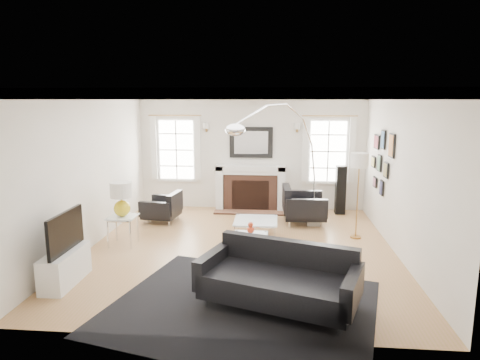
# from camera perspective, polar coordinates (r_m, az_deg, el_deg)

# --- Properties ---
(floor) EXTENTS (6.00, 6.00, 0.00)m
(floor) POSITION_cam_1_polar(r_m,az_deg,el_deg) (7.89, 0.09, -9.16)
(floor) COLOR #A17943
(floor) RESTS_ON ground
(back_wall) EXTENTS (5.50, 0.04, 2.80)m
(back_wall) POSITION_cam_1_polar(r_m,az_deg,el_deg) (10.49, 1.51, 3.70)
(back_wall) COLOR silver
(back_wall) RESTS_ON floor
(front_wall) EXTENTS (5.50, 0.04, 2.80)m
(front_wall) POSITION_cam_1_polar(r_m,az_deg,el_deg) (4.62, -3.13, -5.42)
(front_wall) COLOR silver
(front_wall) RESTS_ON floor
(left_wall) EXTENTS (0.04, 6.00, 2.80)m
(left_wall) POSITION_cam_1_polar(r_m,az_deg,el_deg) (8.23, -19.35, 1.15)
(left_wall) COLOR silver
(left_wall) RESTS_ON floor
(right_wall) EXTENTS (0.04, 6.00, 2.80)m
(right_wall) POSITION_cam_1_polar(r_m,az_deg,el_deg) (7.79, 20.67, 0.55)
(right_wall) COLOR silver
(right_wall) RESTS_ON floor
(ceiling) EXTENTS (5.50, 6.00, 0.02)m
(ceiling) POSITION_cam_1_polar(r_m,az_deg,el_deg) (7.42, 0.10, 11.63)
(ceiling) COLOR white
(ceiling) RESTS_ON back_wall
(crown_molding) EXTENTS (5.50, 6.00, 0.12)m
(crown_molding) POSITION_cam_1_polar(r_m,az_deg,el_deg) (7.42, 0.10, 11.16)
(crown_molding) COLOR white
(crown_molding) RESTS_ON back_wall
(fireplace) EXTENTS (1.70, 0.69, 1.11)m
(fireplace) POSITION_cam_1_polar(r_m,az_deg,el_deg) (10.42, 1.41, -1.13)
(fireplace) COLOR white
(fireplace) RESTS_ON floor
(mantel_mirror) EXTENTS (1.05, 0.07, 0.75)m
(mantel_mirror) POSITION_cam_1_polar(r_m,az_deg,el_deg) (10.42, 1.50, 5.03)
(mantel_mirror) COLOR black
(mantel_mirror) RESTS_ON back_wall
(window_left) EXTENTS (1.24, 0.15, 1.62)m
(window_left) POSITION_cam_1_polar(r_m,az_deg,el_deg) (10.70, -8.47, 4.04)
(window_left) COLOR white
(window_left) RESTS_ON back_wall
(window_right) EXTENTS (1.24, 0.15, 1.62)m
(window_right) POSITION_cam_1_polar(r_m,az_deg,el_deg) (10.48, 11.66, 3.80)
(window_right) COLOR white
(window_right) RESTS_ON back_wall
(gallery_wall) EXTENTS (0.04, 1.73, 1.29)m
(gallery_wall) POSITION_cam_1_polar(r_m,az_deg,el_deg) (9.01, 18.35, 2.84)
(gallery_wall) COLOR black
(gallery_wall) RESTS_ON right_wall
(tv_unit) EXTENTS (0.35, 1.00, 1.09)m
(tv_unit) POSITION_cam_1_polar(r_m,az_deg,el_deg) (6.89, -22.28, -10.11)
(tv_unit) COLOR white
(tv_unit) RESTS_ON floor
(area_rug) EXTENTS (3.92, 3.53, 0.01)m
(area_rug) POSITION_cam_1_polar(r_m,az_deg,el_deg) (5.84, 0.30, -16.57)
(area_rug) COLOR black
(area_rug) RESTS_ON floor
(sofa) EXTENTS (2.22, 1.53, 0.66)m
(sofa) POSITION_cam_1_polar(r_m,az_deg,el_deg) (5.76, 5.33, -13.10)
(sofa) COLOR black
(sofa) RESTS_ON floor
(armchair_left) EXTENTS (0.83, 0.90, 0.55)m
(armchair_left) POSITION_cam_1_polar(r_m,az_deg,el_deg) (9.64, -10.14, -3.71)
(armchair_left) COLOR black
(armchair_left) RESTS_ON floor
(armchair_right) EXTENTS (0.94, 1.04, 0.67)m
(armchair_right) POSITION_cam_1_polar(r_m,az_deg,el_deg) (9.47, 8.17, -3.50)
(armchair_right) COLOR black
(armchair_right) RESTS_ON floor
(coffee_table) EXTENTS (0.83, 0.83, 0.37)m
(coffee_table) POSITION_cam_1_polar(r_m,az_deg,el_deg) (8.37, 2.12, -5.54)
(coffee_table) COLOR silver
(coffee_table) RESTS_ON floor
(side_table_left) EXTENTS (0.50, 0.50, 0.55)m
(side_table_left) POSITION_cam_1_polar(r_m,az_deg,el_deg) (8.25, -15.37, -5.39)
(side_table_left) COLOR silver
(side_table_left) RESTS_ON floor
(nesting_table) EXTENTS (0.54, 0.45, 0.59)m
(nesting_table) POSITION_cam_1_polar(r_m,az_deg,el_deg) (6.80, 1.42, -8.26)
(nesting_table) COLOR silver
(nesting_table) RESTS_ON floor
(gourd_lamp) EXTENTS (0.40, 0.40, 0.64)m
(gourd_lamp) POSITION_cam_1_polar(r_m,az_deg,el_deg) (8.14, -15.53, -2.17)
(gourd_lamp) COLOR gold
(gourd_lamp) RESTS_ON side_table_left
(orange_vase) EXTENTS (0.12, 0.12, 0.18)m
(orange_vase) POSITION_cam_1_polar(r_m,az_deg,el_deg) (6.73, 1.42, -6.47)
(orange_vase) COLOR red
(orange_vase) RESTS_ON nesting_table
(arc_floor_lamp) EXTENTS (1.91, 1.77, 2.70)m
(arc_floor_lamp) POSITION_cam_1_polar(r_m,az_deg,el_deg) (8.55, 5.09, 2.45)
(arc_floor_lamp) COLOR silver
(arc_floor_lamp) RESTS_ON floor
(stick_floor_lamp) EXTENTS (0.34, 0.34, 1.68)m
(stick_floor_lamp) POSITION_cam_1_polar(r_m,az_deg,el_deg) (8.46, 15.62, 1.98)
(stick_floor_lamp) COLOR #A97A3B
(stick_floor_lamp) RESTS_ON floor
(speaker_tower) EXTENTS (0.23, 0.23, 1.15)m
(speaker_tower) POSITION_cam_1_polar(r_m,az_deg,el_deg) (10.37, 13.26, -1.30)
(speaker_tower) COLOR black
(speaker_tower) RESTS_ON floor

